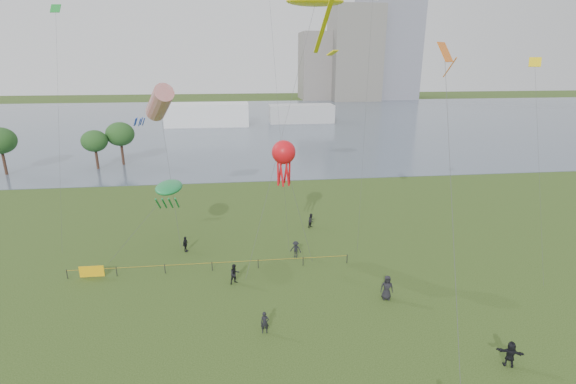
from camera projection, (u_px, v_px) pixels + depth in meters
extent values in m
plane|color=#253B13|center=(308.00, 373.00, 24.55)|extent=(400.00, 400.00, 0.00)
cube|color=#515E6F|center=(252.00, 122.00, 119.03)|extent=(400.00, 120.00, 0.08)
cube|color=slate|center=(354.00, 54.00, 176.82)|extent=(20.00, 20.00, 38.00)
cube|color=slate|center=(319.00, 66.00, 182.49)|extent=(16.00, 18.00, 28.00)
cube|color=white|center=(207.00, 115.00, 112.07)|extent=(22.00, 8.00, 6.00)
cube|color=silver|center=(301.00, 114.00, 117.92)|extent=(18.00, 7.00, 5.00)
cylinder|color=#382319|center=(123.00, 155.00, 71.48)|extent=(0.44, 0.44, 3.30)
ellipsoid|color=#295521|center=(120.00, 134.00, 70.34)|extent=(4.70, 4.70, 3.97)
cylinder|color=#382319|center=(5.00, 164.00, 65.35)|extent=(0.44, 0.44, 3.38)
ellipsoid|color=#295521|center=(0.00, 141.00, 64.18)|extent=(4.80, 4.80, 4.05)
cylinder|color=#382319|center=(97.00, 161.00, 68.82)|extent=(0.44, 0.44, 2.91)
ellipsoid|color=#295521|center=(94.00, 141.00, 67.81)|extent=(4.14, 4.14, 3.49)
cylinder|color=black|center=(67.00, 274.00, 34.87)|extent=(0.07, 0.07, 0.85)
cylinder|color=black|center=(117.00, 271.00, 35.31)|extent=(0.07, 0.07, 0.85)
cylinder|color=black|center=(165.00, 269.00, 35.75)|extent=(0.07, 0.07, 0.85)
cylinder|color=black|center=(212.00, 266.00, 36.19)|extent=(0.07, 0.07, 0.85)
cylinder|color=black|center=(258.00, 264.00, 36.63)|extent=(0.07, 0.07, 0.85)
cylinder|color=black|center=(303.00, 261.00, 37.07)|extent=(0.07, 0.07, 0.85)
cylinder|color=black|center=(347.00, 259.00, 37.50)|extent=(0.07, 0.07, 0.85)
cylinder|color=gold|center=(212.00, 263.00, 36.09)|extent=(24.00, 0.03, 0.03)
cube|color=#FDB60D|center=(92.00, 271.00, 35.05)|extent=(2.00, 0.04, 1.00)
imported|color=black|center=(235.00, 274.00, 34.02)|extent=(1.04, 0.96, 1.71)
imported|color=black|center=(296.00, 249.00, 38.54)|extent=(1.18, 0.96, 1.60)
imported|color=black|center=(185.00, 244.00, 39.64)|extent=(0.67, 0.98, 1.54)
imported|color=black|center=(387.00, 288.00, 31.78)|extent=(1.06, 0.79, 1.96)
imported|color=black|center=(510.00, 354.00, 24.87)|extent=(1.61, 1.11, 1.67)
imported|color=black|center=(265.00, 323.00, 27.90)|extent=(0.57, 0.38, 1.56)
imported|color=black|center=(311.00, 221.00, 45.30)|extent=(0.97, 0.98, 1.60)
cylinder|color=#3F3F42|center=(282.00, 135.00, 36.32)|extent=(7.22, 9.69, 22.55)
ellipsoid|color=yellow|center=(315.00, 1.00, 37.81)|extent=(5.33, 3.33, 0.83)
cube|color=yellow|center=(324.00, 27.00, 34.58)|extent=(0.36, 6.98, 4.09)
cube|color=yellow|center=(333.00, 53.00, 31.64)|extent=(0.95, 0.95, 0.42)
cylinder|color=#3F3F42|center=(170.00, 177.00, 39.97)|extent=(1.50, 4.08, 13.58)
cylinder|color=red|center=(160.00, 103.00, 39.71)|extent=(3.74, 5.17, 3.87)
cylinder|color=#1B35BF|center=(144.00, 122.00, 38.92)|extent=(0.60, 1.13, 0.88)
cylinder|color=#1B35BF|center=(141.00, 121.00, 39.25)|extent=(0.60, 1.13, 0.88)
cylinder|color=#1B35BF|center=(136.00, 121.00, 39.06)|extent=(0.60, 1.13, 0.88)
cylinder|color=#1B35BF|center=(135.00, 122.00, 38.62)|extent=(0.60, 1.13, 0.88)
cylinder|color=#1B35BF|center=(140.00, 122.00, 38.53)|extent=(0.60, 1.13, 0.88)
cylinder|color=#3F3F42|center=(140.00, 224.00, 38.07)|extent=(5.54, 1.91, 6.36)
ellipsoid|color=#177F3A|center=(169.00, 187.00, 38.29)|extent=(2.40, 4.31, 0.84)
cylinder|color=#177F3A|center=(158.00, 204.00, 36.99)|extent=(0.16, 1.79, 1.54)
cylinder|color=#177F3A|center=(164.00, 203.00, 37.05)|extent=(0.16, 1.79, 1.54)
cylinder|color=#177F3A|center=(171.00, 203.00, 37.12)|extent=(0.16, 1.79, 1.54)
cylinder|color=#177F3A|center=(177.00, 203.00, 37.18)|extent=(0.16, 1.79, 1.54)
cylinder|color=#3F3F42|center=(298.00, 209.00, 36.69)|extent=(2.53, 0.86, 10.03)
sphere|color=red|center=(284.00, 152.00, 35.40)|extent=(2.04, 2.04, 2.04)
cylinder|color=red|center=(289.00, 170.00, 35.95)|extent=(0.18, 0.54, 2.60)
cylinder|color=red|center=(286.00, 169.00, 36.33)|extent=(0.49, 0.36, 2.61)
cylinder|color=red|center=(280.00, 169.00, 36.28)|extent=(0.49, 0.36, 2.61)
cylinder|color=red|center=(278.00, 171.00, 35.84)|extent=(0.18, 0.54, 2.60)
cylinder|color=red|center=(281.00, 172.00, 35.46)|extent=(0.49, 0.36, 2.61)
cylinder|color=red|center=(287.00, 172.00, 35.52)|extent=(0.49, 0.36, 2.61)
cylinder|color=#3F3F42|center=(453.00, 212.00, 24.51)|extent=(4.04, 14.39, 18.08)
cube|color=orange|center=(445.00, 52.00, 28.73)|extent=(1.62, 1.62, 1.33)
cylinder|color=orange|center=(450.00, 67.00, 28.19)|extent=(0.08, 1.58, 1.35)
cube|color=#198C2D|center=(55.00, 8.00, 38.43)|extent=(1.04, 1.00, 0.76)
cube|color=yellow|center=(535.00, 62.00, 34.22)|extent=(0.97, 0.68, 0.76)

